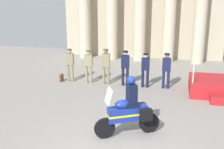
{
  "coord_description": "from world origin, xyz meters",
  "views": [
    {
      "loc": [
        1.42,
        -7.0,
        4.18
      ],
      "look_at": [
        -0.93,
        3.32,
        1.21
      ],
      "focal_mm": 45.26,
      "sensor_mm": 36.0,
      "label": 1
    }
  ],
  "objects_px": {
    "officer_in_row_3": "(125,65)",
    "officer_in_row_4": "(145,68)",
    "officer_in_row_5": "(166,68)",
    "motorcycle_with_rider": "(130,111)",
    "briefcase_on_ground": "(62,78)",
    "officer_in_row_2": "(106,64)",
    "officer_in_row_0": "(70,62)",
    "officer_in_row_1": "(88,64)"
  },
  "relations": [
    {
      "from": "officer_in_row_3",
      "to": "officer_in_row_4",
      "type": "distance_m",
      "value": 0.97
    },
    {
      "from": "officer_in_row_3",
      "to": "officer_in_row_5",
      "type": "distance_m",
      "value": 1.92
    },
    {
      "from": "motorcycle_with_rider",
      "to": "briefcase_on_ground",
      "type": "relative_size",
      "value": 5.28
    },
    {
      "from": "officer_in_row_5",
      "to": "briefcase_on_ground",
      "type": "xyz_separation_m",
      "value": [
        -5.17,
        -0.04,
        -0.8
      ]
    },
    {
      "from": "officer_in_row_2",
      "to": "officer_in_row_4",
      "type": "relative_size",
      "value": 1.07
    },
    {
      "from": "officer_in_row_2",
      "to": "officer_in_row_3",
      "type": "relative_size",
      "value": 1.02
    },
    {
      "from": "officer_in_row_0",
      "to": "briefcase_on_ground",
      "type": "xyz_separation_m",
      "value": [
        -0.43,
        -0.12,
        -0.8
      ]
    },
    {
      "from": "officer_in_row_1",
      "to": "officer_in_row_2",
      "type": "distance_m",
      "value": 0.89
    },
    {
      "from": "officer_in_row_4",
      "to": "officer_in_row_5",
      "type": "bearing_deg",
      "value": 178.09
    },
    {
      "from": "officer_in_row_0",
      "to": "officer_in_row_5",
      "type": "bearing_deg",
      "value": 173.9
    },
    {
      "from": "officer_in_row_5",
      "to": "motorcycle_with_rider",
      "type": "bearing_deg",
      "value": 74.6
    },
    {
      "from": "officer_in_row_1",
      "to": "briefcase_on_ground",
      "type": "distance_m",
      "value": 1.63
    },
    {
      "from": "officer_in_row_3",
      "to": "officer_in_row_5",
      "type": "height_order",
      "value": "officer_in_row_3"
    },
    {
      "from": "officer_in_row_0",
      "to": "officer_in_row_1",
      "type": "relative_size",
      "value": 1.01
    },
    {
      "from": "officer_in_row_5",
      "to": "briefcase_on_ground",
      "type": "distance_m",
      "value": 5.23
    },
    {
      "from": "officer_in_row_5",
      "to": "officer_in_row_0",
      "type": "bearing_deg",
      "value": -6.1
    },
    {
      "from": "officer_in_row_2",
      "to": "briefcase_on_ground",
      "type": "relative_size",
      "value": 4.82
    },
    {
      "from": "officer_in_row_2",
      "to": "officer_in_row_3",
      "type": "distance_m",
      "value": 0.95
    },
    {
      "from": "officer_in_row_0",
      "to": "motorcycle_with_rider",
      "type": "distance_m",
      "value": 6.29
    },
    {
      "from": "briefcase_on_ground",
      "to": "officer_in_row_5",
      "type": "bearing_deg",
      "value": 0.39
    },
    {
      "from": "officer_in_row_2",
      "to": "briefcase_on_ground",
      "type": "distance_m",
      "value": 2.46
    },
    {
      "from": "officer_in_row_1",
      "to": "officer_in_row_2",
      "type": "relative_size",
      "value": 0.95
    },
    {
      "from": "officer_in_row_0",
      "to": "officer_in_row_4",
      "type": "distance_m",
      "value": 3.79
    },
    {
      "from": "officer_in_row_4",
      "to": "officer_in_row_1",
      "type": "bearing_deg",
      "value": -6.64
    },
    {
      "from": "officer_in_row_0",
      "to": "officer_in_row_4",
      "type": "height_order",
      "value": "officer_in_row_0"
    },
    {
      "from": "officer_in_row_1",
      "to": "briefcase_on_ground",
      "type": "xyz_separation_m",
      "value": [
        -1.42,
        -0.06,
        -0.79
      ]
    },
    {
      "from": "officer_in_row_3",
      "to": "motorcycle_with_rider",
      "type": "height_order",
      "value": "motorcycle_with_rider"
    },
    {
      "from": "officer_in_row_0",
      "to": "officer_in_row_1",
      "type": "xyz_separation_m",
      "value": [
        0.99,
        -0.06,
        -0.01
      ]
    },
    {
      "from": "officer_in_row_4",
      "to": "officer_in_row_2",
      "type": "bearing_deg",
      "value": -6.96
    },
    {
      "from": "officer_in_row_1",
      "to": "officer_in_row_5",
      "type": "height_order",
      "value": "officer_in_row_5"
    },
    {
      "from": "motorcycle_with_rider",
      "to": "briefcase_on_ground",
      "type": "bearing_deg",
      "value": -77.26
    },
    {
      "from": "officer_in_row_2",
      "to": "officer_in_row_5",
      "type": "xyz_separation_m",
      "value": [
        2.87,
        -0.01,
        -0.05
      ]
    },
    {
      "from": "officer_in_row_0",
      "to": "officer_in_row_2",
      "type": "bearing_deg",
      "value": 172.65
    },
    {
      "from": "officer_in_row_1",
      "to": "briefcase_on_ground",
      "type": "height_order",
      "value": "officer_in_row_1"
    },
    {
      "from": "officer_in_row_0",
      "to": "motorcycle_with_rider",
      "type": "bearing_deg",
      "value": 122.65
    },
    {
      "from": "motorcycle_with_rider",
      "to": "officer_in_row_0",
      "type": "bearing_deg",
      "value": -80.93
    },
    {
      "from": "officer_in_row_2",
      "to": "officer_in_row_4",
      "type": "height_order",
      "value": "officer_in_row_2"
    },
    {
      "from": "officer_in_row_4",
      "to": "motorcycle_with_rider",
      "type": "bearing_deg",
      "value": 85.67
    },
    {
      "from": "officer_in_row_3",
      "to": "officer_in_row_2",
      "type": "bearing_deg",
      "value": -5.45
    },
    {
      "from": "officer_in_row_2",
      "to": "motorcycle_with_rider",
      "type": "distance_m",
      "value": 5.29
    },
    {
      "from": "officer_in_row_4",
      "to": "officer_in_row_5",
      "type": "distance_m",
      "value": 0.96
    },
    {
      "from": "motorcycle_with_rider",
      "to": "officer_in_row_4",
      "type": "bearing_deg",
      "value": -117.92
    }
  ]
}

